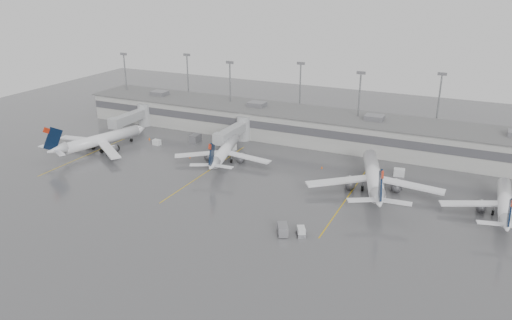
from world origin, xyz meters
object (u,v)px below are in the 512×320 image
at_px(jet_far_left, 98,140).
at_px(jet_mid_left, 224,151).
at_px(jet_mid_right, 374,177).
at_px(baggage_tug, 301,232).
at_px(jet_far_right, 505,203).

relative_size(jet_far_left, jet_mid_left, 1.08).
relative_size(jet_mid_right, baggage_tug, 11.03).
bearing_deg(jet_mid_left, jet_mid_right, -17.38).
bearing_deg(jet_mid_right, jet_far_right, -19.33).
bearing_deg(jet_far_left, jet_far_right, 18.21).
relative_size(jet_far_left, baggage_tug, 10.08).
bearing_deg(jet_mid_left, baggage_tug, -56.01).
distance_m(jet_mid_right, jet_far_right, 26.30).
bearing_deg(jet_far_right, baggage_tug, -145.01).
height_order(jet_far_left, jet_far_right, jet_far_left).
bearing_deg(jet_far_right, jet_mid_left, 175.84).
xyz_separation_m(jet_mid_left, jet_far_right, (64.85, -3.52, -0.08)).
bearing_deg(jet_mid_right, jet_mid_left, 160.17).
height_order(jet_far_right, baggage_tug, jet_far_right).
height_order(jet_mid_left, baggage_tug, jet_mid_left).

